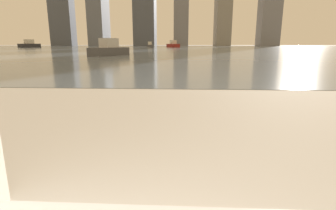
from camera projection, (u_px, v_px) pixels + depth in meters
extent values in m
cube|color=slate|center=(181.00, 48.00, 60.39)|extent=(180.00, 110.00, 0.01)
cube|color=maroon|center=(173.00, 46.00, 74.91)|extent=(4.03, 5.48, 0.92)
cube|color=silver|center=(173.00, 42.00, 74.68)|extent=(2.07, 2.35, 1.05)
cube|color=#2D2D33|center=(29.00, 46.00, 70.73)|extent=(3.95, 5.97, 0.99)
cube|color=silver|center=(29.00, 42.00, 70.48)|extent=(2.11, 2.50, 1.13)
cube|color=#4C4C51|center=(109.00, 52.00, 25.15)|extent=(3.27, 4.55, 0.76)
cube|color=silver|center=(109.00, 43.00, 24.97)|extent=(1.70, 1.94, 0.87)
cube|color=#4C4C51|center=(150.00, 46.00, 71.13)|extent=(1.90, 4.25, 0.72)
cube|color=silver|center=(150.00, 43.00, 70.95)|extent=(1.21, 1.65, 0.82)
cube|color=slate|center=(98.00, 0.00, 112.26)|extent=(6.48, 12.93, 38.12)
cube|color=slate|center=(271.00, 0.00, 108.64)|extent=(7.95, 8.72, 36.93)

